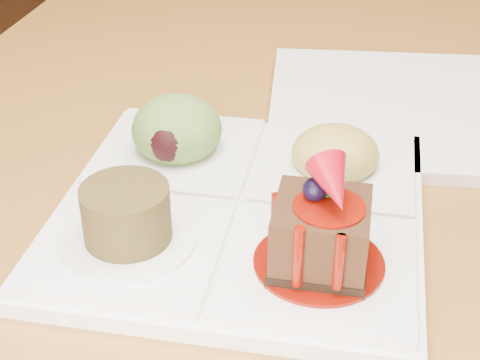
# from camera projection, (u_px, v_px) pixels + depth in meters

# --- Properties ---
(dining_table) EXTENTS (1.00, 1.80, 0.75)m
(dining_table) POSITION_uv_depth(u_px,v_px,m) (422.00, 149.00, 0.78)
(dining_table) COLOR brown
(dining_table) RESTS_ON ground
(sampler_plate) EXTENTS (0.27, 0.27, 0.10)m
(sampler_plate) POSITION_uv_depth(u_px,v_px,m) (238.00, 193.00, 0.55)
(sampler_plate) COLOR white
(sampler_plate) RESTS_ON dining_table
(second_plate) EXTENTS (0.28, 0.28, 0.01)m
(second_plate) POSITION_uv_depth(u_px,v_px,m) (402.00, 109.00, 0.70)
(second_plate) COLOR white
(second_plate) RESTS_ON dining_table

